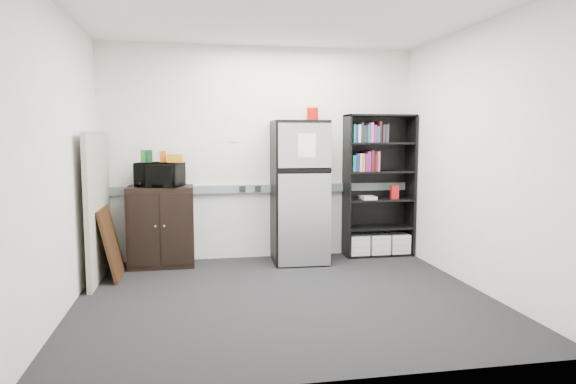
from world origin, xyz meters
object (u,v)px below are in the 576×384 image
object	(u,v)px
cubicle_partition	(98,206)
microwave	(160,175)
refrigerator	(299,192)
cabinet	(161,226)
bookshelf	(379,187)

from	to	relation	value
cubicle_partition	microwave	size ratio (longest dim) A/B	3.12
microwave	refrigerator	size ratio (longest dim) A/B	0.29
cabinet	refrigerator	xyz separation A→B (m)	(1.69, -0.08, 0.40)
bookshelf	cubicle_partition	bearing A→B (deg)	-171.94
bookshelf	refrigerator	distance (m)	1.10
bookshelf	cubicle_partition	size ratio (longest dim) A/B	1.14
cabinet	refrigerator	distance (m)	1.74
refrigerator	microwave	bearing A→B (deg)	179.94
cubicle_partition	cabinet	distance (m)	0.84
bookshelf	refrigerator	bearing A→B (deg)	-172.48
cabinet	bookshelf	bearing A→B (deg)	1.33
cabinet	microwave	world-z (taller)	microwave
refrigerator	cubicle_partition	bearing A→B (deg)	-169.58
bookshelf	microwave	world-z (taller)	bookshelf
cubicle_partition	refrigerator	distance (m)	2.36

